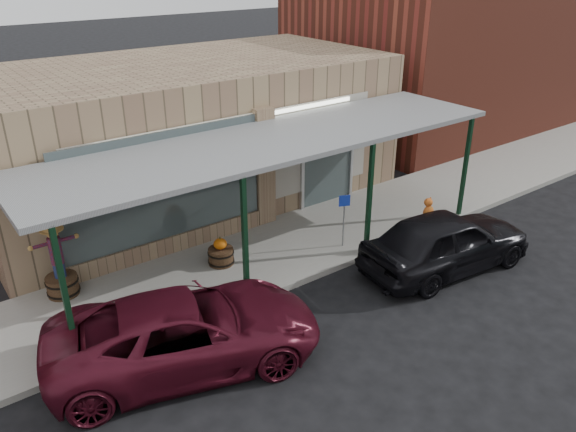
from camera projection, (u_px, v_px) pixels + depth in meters
ground at (374, 321)px, 11.84m from camera, size 120.00×120.00×0.00m
sidewalk at (276, 251)px, 14.42m from camera, size 40.00×3.20×0.15m
storefront at (187, 133)px, 16.87m from camera, size 12.00×6.25×4.20m
awning at (275, 142)px, 13.14m from camera, size 12.00×3.00×3.04m
block_buildings_near at (224, 64)px, 17.99m from camera, size 61.00×8.00×8.00m
barrel_scarecrow at (60, 271)px, 12.25m from camera, size 1.05×0.84×1.76m
barrel_pumpkin at (221, 254)px, 13.60m from camera, size 0.76×0.76×0.73m
handicap_sign at (344, 214)px, 14.16m from camera, size 0.28×0.13×1.41m
parked_sedan at (446, 241)px, 13.48m from camera, size 4.60×2.27×1.54m
car_maroon at (186, 331)px, 10.37m from camera, size 5.50×3.69×1.40m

